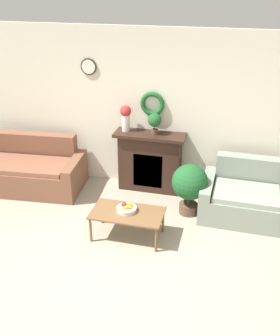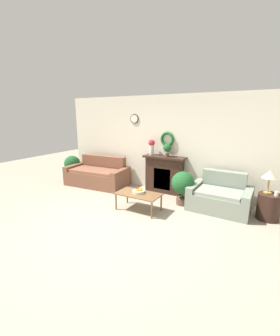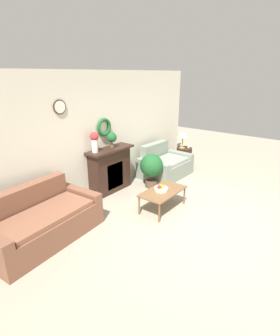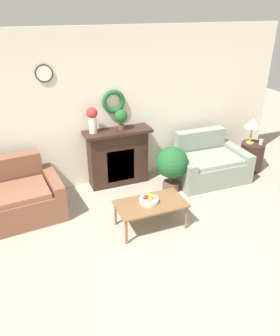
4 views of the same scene
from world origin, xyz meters
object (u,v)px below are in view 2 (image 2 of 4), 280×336
object	(u,v)px
fruit_bowl	(139,191)
mug	(276,194)
loveseat_right	(220,197)
potted_plant_floor_by_loveseat	(183,184)
fireplace	(164,174)
couch_left	(98,175)
table_lamp	(270,175)
side_table_by_loveseat	(268,207)
potted_plant_floor_by_couch	(72,165)
coffee_table	(138,195)
vase_on_mantel_left	(152,146)
potted_plant_on_mantel	(167,148)

from	to	relation	value
fruit_bowl	mug	size ratio (longest dim) A/B	2.88
loveseat_right	potted_plant_floor_by_loveseat	distance (m)	0.90
fireplace	mug	distance (m)	2.78
couch_left	table_lamp	world-z (taller)	table_lamp
table_lamp	side_table_by_loveseat	bearing A→B (deg)	-38.66
fireplace	loveseat_right	distance (m)	1.70
side_table_by_loveseat	potted_plant_floor_by_loveseat	xyz separation A→B (m)	(-1.85, -0.15, 0.24)
fireplace	potted_plant_floor_by_couch	distance (m)	3.26
loveseat_right	coffee_table	bearing A→B (deg)	-146.47
fruit_bowl	side_table_by_loveseat	distance (m)	2.79
couch_left	potted_plant_floor_by_loveseat	size ratio (longest dim) A/B	2.36
loveseat_right	potted_plant_floor_by_loveseat	world-z (taller)	loveseat_right
mug	loveseat_right	bearing A→B (deg)	173.78
fireplace	side_table_by_loveseat	size ratio (longest dim) A/B	2.10
mug	vase_on_mantel_left	bearing A→B (deg)	169.89
couch_left	potted_plant_floor_by_loveseat	world-z (taller)	couch_left
fruit_bowl	potted_plant_floor_by_couch	bearing A→B (deg)	162.14
coffee_table	side_table_by_loveseat	distance (m)	2.79
side_table_by_loveseat	mug	world-z (taller)	mug
table_lamp	vase_on_mantel_left	size ratio (longest dim) A/B	1.13
fruit_bowl	potted_plant_floor_by_couch	world-z (taller)	potted_plant_floor_by_couch
fireplace	coffee_table	bearing A→B (deg)	-89.51
side_table_by_loveseat	loveseat_right	bearing A→B (deg)	177.69
table_lamp	potted_plant_on_mantel	size ratio (longest dim) A/B	1.41
couch_left	potted_plant_on_mantel	xyz separation A→B (m)	(2.15, 0.42, 0.95)
side_table_by_loveseat	fireplace	bearing A→B (deg)	169.71
coffee_table	potted_plant_floor_by_loveseat	bearing A→B (deg)	47.88
fireplace	mug	size ratio (longest dim) A/B	12.03
table_lamp	couch_left	bearing A→B (deg)	-179.90
table_lamp	loveseat_right	bearing A→B (deg)	-179.69
couch_left	vase_on_mantel_left	bearing A→B (deg)	9.86
coffee_table	vase_on_mantel_left	bearing A→B (deg)	106.43
potted_plant_floor_by_couch	potted_plant_on_mantel	bearing A→B (deg)	6.35
side_table_by_loveseat	potted_plant_on_mantel	xyz separation A→B (m)	(-2.54, 0.46, 0.98)
table_lamp	vase_on_mantel_left	xyz separation A→B (m)	(-2.98, 0.44, 0.34)
vase_on_mantel_left	potted_plant_on_mantel	size ratio (longest dim) A/B	1.25
potted_plant_on_mantel	potted_plant_floor_by_loveseat	distance (m)	1.19
fruit_bowl	potted_plant_floor_by_couch	distance (m)	3.39
fireplace	fruit_bowl	distance (m)	1.43
coffee_table	potted_plant_floor_by_couch	distance (m)	3.42
potted_plant_floor_by_couch	potted_plant_floor_by_loveseat	world-z (taller)	potted_plant_floor_by_loveseat
fruit_bowl	potted_plant_floor_by_loveseat	xyz separation A→B (m)	(0.78, 0.80, 0.06)
fruit_bowl	table_lamp	size ratio (longest dim) A/B	0.57
loveseat_right	potted_plant_on_mantel	world-z (taller)	potted_plant_on_mantel
fruit_bowl	loveseat_right	bearing A→B (deg)	31.28
couch_left	coffee_table	xyz separation A→B (m)	(2.09, -1.02, 0.06)
fireplace	coffee_table	xyz separation A→B (m)	(0.01, -1.46, -0.16)
mug	potted_plant_on_mantel	bearing A→B (deg)	168.46
mug	potted_plant_floor_by_loveseat	xyz separation A→B (m)	(-1.95, -0.07, -0.09)
fruit_bowl	potted_plant_floor_by_loveseat	world-z (taller)	potted_plant_floor_by_loveseat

